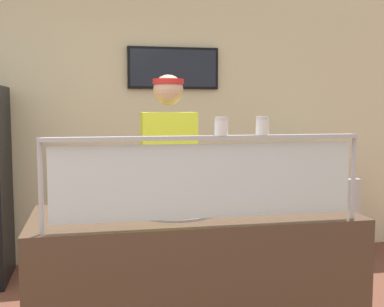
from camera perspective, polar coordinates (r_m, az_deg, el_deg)
shop_rear_unit at (r=4.99m, az=-5.26°, el=3.37°), size 6.18×0.13×2.70m
serving_counter at (r=2.91m, az=0.21°, el=-16.00°), size 1.78×0.76×0.95m
sneeze_guard at (r=2.41m, az=1.80°, el=-1.83°), size 1.60×0.06×0.45m
pizza_tray at (r=2.74m, az=-1.93°, el=-6.59°), size 0.45×0.45×0.04m
pizza_server at (r=2.72m, az=-2.10°, el=-6.23°), size 0.15×0.29×0.01m
parmesan_shaker at (r=2.41m, az=3.42°, el=3.05°), size 0.07×0.07×0.09m
pepper_flake_shaker at (r=2.48m, az=8.17°, el=3.08°), size 0.06×0.06×0.09m
worker_figure at (r=3.46m, az=-2.64°, el=-3.41°), size 0.41×0.50×1.76m
prep_shelf at (r=5.09m, az=13.95°, el=-7.34°), size 0.70×0.55×0.85m
pizza_box_stack at (r=5.00m, az=14.12°, el=-1.06°), size 0.45×0.43×0.27m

